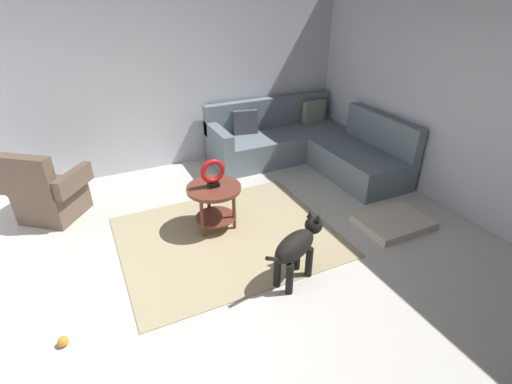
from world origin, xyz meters
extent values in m
cube|color=silver|center=(0.00, 0.00, -0.05)|extent=(6.00, 6.00, 0.10)
cube|color=silver|center=(0.00, 2.94, 1.35)|extent=(6.00, 0.12, 2.70)
cube|color=silver|center=(2.94, 0.00, 1.35)|extent=(0.12, 6.00, 2.70)
cube|color=tan|center=(0.15, 0.70, 0.01)|extent=(2.30, 1.90, 0.01)
cube|color=slate|center=(1.73, 2.41, 0.21)|extent=(2.20, 0.85, 0.42)
cube|color=slate|center=(1.73, 2.76, 0.65)|extent=(2.20, 0.14, 0.46)
cube|color=slate|center=(2.41, 1.28, 0.21)|extent=(0.85, 1.40, 0.42)
cube|color=slate|center=(2.76, 1.28, 0.65)|extent=(0.14, 1.40, 0.46)
cube|color=slate|center=(0.71, 2.41, 0.53)|extent=(0.16, 0.85, 0.22)
cube|color=gray|center=(2.48, 2.61, 0.59)|extent=(0.39, 0.14, 0.38)
cube|color=#4C4C56|center=(1.23, 2.61, 0.59)|extent=(0.40, 0.22, 0.39)
cube|color=brown|center=(-1.56, 2.03, 0.20)|extent=(0.84, 0.84, 0.40)
cube|color=brown|center=(-1.71, 1.83, 0.64)|extent=(0.56, 0.48, 0.48)
cube|color=brown|center=(-1.84, 2.24, 0.51)|extent=(0.44, 0.54, 0.22)
cube|color=brown|center=(-1.28, 1.82, 0.51)|extent=(0.44, 0.54, 0.22)
cylinder|color=brown|center=(0.09, 0.92, 0.52)|extent=(0.60, 0.60, 0.04)
cylinder|color=brown|center=(0.09, 0.92, 0.15)|extent=(0.45, 0.45, 0.02)
cylinder|color=brown|center=(0.09, 1.14, 0.25)|extent=(0.04, 0.04, 0.50)
cylinder|color=brown|center=(-0.09, 0.82, 0.25)|extent=(0.04, 0.04, 0.50)
cylinder|color=brown|center=(0.28, 0.82, 0.25)|extent=(0.04, 0.04, 0.50)
cube|color=black|center=(0.09, 0.92, 0.57)|extent=(0.12, 0.08, 0.05)
torus|color=red|center=(0.09, 0.92, 0.73)|extent=(0.28, 0.06, 0.28)
cube|color=beige|center=(1.98, 0.08, 0.04)|extent=(0.80, 0.60, 0.09)
cylinder|color=black|center=(0.56, -0.10, 0.16)|extent=(0.07, 0.07, 0.32)
cylinder|color=black|center=(0.61, -0.23, 0.16)|extent=(0.07, 0.07, 0.32)
cylinder|color=black|center=(0.27, -0.22, 0.16)|extent=(0.07, 0.07, 0.32)
cylinder|color=black|center=(0.33, -0.35, 0.16)|extent=(0.07, 0.07, 0.32)
ellipsoid|color=black|center=(0.44, -0.23, 0.40)|extent=(0.56, 0.41, 0.24)
sphere|color=black|center=(0.72, -0.11, 0.48)|extent=(0.17, 0.17, 0.17)
ellipsoid|color=black|center=(0.79, -0.07, 0.46)|extent=(0.14, 0.11, 0.07)
cone|color=black|center=(0.69, -0.07, 0.59)|extent=(0.06, 0.06, 0.07)
cone|color=black|center=(0.73, -0.15, 0.59)|extent=(0.06, 0.06, 0.07)
cylinder|color=black|center=(0.16, -0.35, 0.44)|extent=(0.20, 0.11, 0.16)
sphere|color=orange|center=(-1.55, -0.09, 0.04)|extent=(0.08, 0.08, 0.08)
camera|label=1|loc=(-1.08, -2.59, 2.50)|focal=26.83mm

